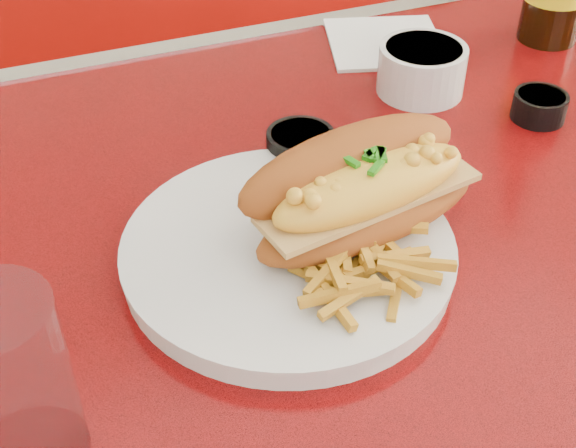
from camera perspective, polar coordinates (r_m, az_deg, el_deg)
name	(u,v)px	position (r m, az deg, el deg)	size (l,w,h in m)	color
diner_table	(484,327)	(0.85, 13.80, -7.10)	(1.23, 0.83, 0.77)	red
booth_bench_far	(238,162)	(1.61, -3.58, 4.39)	(1.20, 0.51, 0.90)	maroon
dinner_plate	(288,252)	(0.64, 0.00, -2.02)	(0.31, 0.31, 0.02)	silver
mac_hoagie	(362,188)	(0.64, 5.30, 2.57)	(0.22, 0.13, 0.09)	#9C4C19
fries_pile	(362,263)	(0.61, 5.27, -2.78)	(0.09, 0.09, 0.03)	gold
fork	(352,246)	(0.64, 4.55, -1.60)	(0.10, 0.13, 0.00)	silver
gravy_ramekin	(422,68)	(0.87, 9.49, 10.89)	(0.10, 0.10, 0.05)	silver
sauce_cup_left	(301,146)	(0.75, 0.90, 5.56)	(0.08, 0.08, 0.03)	black
sauce_cup_right	(540,105)	(0.86, 17.47, 8.06)	(0.07, 0.07, 0.03)	black
water_tumbler	(10,387)	(0.51, -19.13, -10.87)	(0.07, 0.07, 0.13)	#A1BAD0
paper_napkin	(385,42)	(0.98, 6.93, 12.70)	(0.13, 0.13, 0.00)	white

